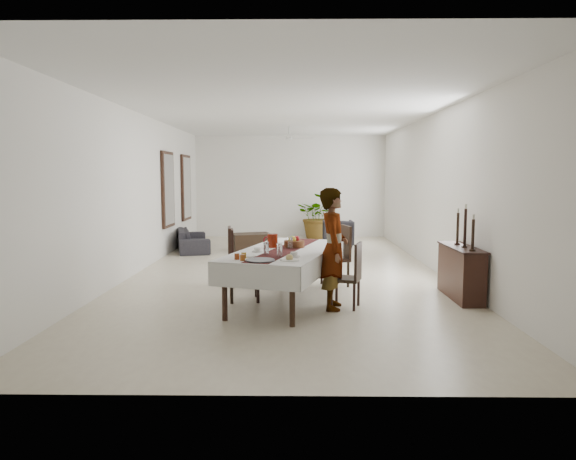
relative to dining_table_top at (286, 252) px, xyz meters
The scene contains 88 objects.
floor 2.72m from the dining_table_top, 90.33° to the left, with size 6.00×12.00×0.00m, color beige.
ceiling 3.56m from the dining_table_top, 90.33° to the left, with size 6.00×12.00×0.02m, color white.
wall_back 8.64m from the dining_table_top, 90.10° to the left, with size 6.00×0.02×3.20m, color white.
wall_front 3.49m from the dining_table_top, 90.26° to the right, with size 6.00×0.02×3.20m, color white.
wall_left 4.07m from the dining_table_top, 139.18° to the left, with size 0.02×12.00×3.20m, color white.
wall_right 4.05m from the dining_table_top, 41.10° to the left, with size 0.02×12.00×3.20m, color white.
dining_table_top is the anchor object (origin of this frame).
table_leg_fl 1.37m from the dining_table_top, 127.55° to the right, with size 0.07×0.07×0.75m, color black.
table_leg_fr 1.37m from the dining_table_top, 85.34° to the right, with size 0.07×0.07×0.75m, color black.
table_leg_bl 1.37m from the dining_table_top, 94.66° to the left, with size 0.07×0.07×0.75m, color black.
table_leg_br 1.37m from the dining_table_top, 52.45° to the left, with size 0.07×0.07×0.75m, color black.
tablecloth_top 0.03m from the dining_table_top, ahead, with size 1.26×2.76×0.01m, color white.
tablecloth_drape_left 0.64m from the dining_table_top, 163.56° to the left, with size 0.01×2.76×0.32m, color white.
tablecloth_drape_right 0.64m from the dining_table_top, 16.44° to the right, with size 0.01×2.76×0.32m, color white.
tablecloth_drape_near 1.38m from the dining_table_top, 106.44° to the right, with size 1.26×0.01×0.32m, color silver.
tablecloth_drape_far 1.38m from the dining_table_top, 73.56° to the left, with size 1.26×0.01×0.32m, color silver.
table_runner 0.04m from the dining_table_top, ahead, with size 0.37×2.68×0.00m, color #4F1716.
red_pitcher 0.34m from the dining_table_top, 132.60° to the left, with size 0.16×0.16×0.21m, color maroon.
pitcher_handle 0.42m from the dining_table_top, 139.44° to the left, with size 0.13×0.13×0.02m, color maroon.
wine_glass_near 0.72m from the dining_table_top, 95.98° to the right, with size 0.07×0.07×0.18m, color white.
wine_glass_mid 0.61m from the dining_table_top, 116.75° to the right, with size 0.07×0.07×0.18m, color silver.
wine_glass_far 0.15m from the dining_table_top, 28.56° to the left, with size 0.07×0.07×0.18m, color white.
teacup_right 0.72m from the dining_table_top, 79.88° to the right, with size 0.10×0.10×0.06m, color silver.
saucer_right 0.72m from the dining_table_top, 79.88° to the right, with size 0.16×0.16×0.01m, color white.
teacup_left 0.50m from the dining_table_top, 147.04° to the right, with size 0.10×0.10×0.06m, color white.
saucer_left 0.50m from the dining_table_top, 147.04° to the right, with size 0.16×0.16×0.01m, color silver.
plate_near_right 1.03m from the dining_table_top, 86.30° to the right, with size 0.26×0.26×0.02m, color white.
bread_near_right 1.03m from the dining_table_top, 86.30° to the right, with size 0.10×0.10×0.10m, color #D7B968.
plate_near_left 0.87m from the dining_table_top, 128.24° to the right, with size 0.26×0.26×0.02m, color white.
plate_far_left 0.68m from the dining_table_top, 103.75° to the left, with size 0.26×0.26×0.02m, color white.
serving_tray 1.13m from the dining_table_top, 106.44° to the right, with size 0.39×0.39×0.02m, color #3E3E43.
jam_jar_a 1.18m from the dining_table_top, 117.95° to the right, with size 0.07×0.07×0.08m, color #964915.
jam_jar_b 1.15m from the dining_table_top, 123.86° to the right, with size 0.07×0.07×0.08m, color #8E3714.
jam_jar_c 1.03m from the dining_table_top, 122.80° to the right, with size 0.07×0.07×0.08m, color #936315.
fruit_basket 0.29m from the dining_table_top, 62.25° to the left, with size 0.32×0.32×0.11m, color brown.
fruit_red 0.35m from the dining_table_top, 57.06° to the left, with size 0.10×0.10×0.10m, color maroon.
fruit_green 0.35m from the dining_table_top, 71.51° to the left, with size 0.09×0.09×0.09m, color olive.
fruit_yellow 0.28m from the dining_table_top, 59.52° to the left, with size 0.09×0.09×0.09m, color gold.
chair_right_near_seat 1.00m from the dining_table_top, 20.03° to the right, with size 0.41×0.41×0.05m, color black.
chair_right_near_leg_fl 1.26m from the dining_table_top, 28.23° to the right, with size 0.04×0.04×0.40m, color black.
chair_right_near_leg_fr 1.25m from the dining_table_top, 11.01° to the right, with size 0.04×0.04×0.40m, color black.
chair_right_near_leg_bl 0.98m from the dining_table_top, 32.67° to the right, with size 0.04×0.04×0.40m, color black.
chair_right_near_leg_br 0.97m from the dining_table_top, ahead, with size 0.04×0.04×0.40m, color black.
chair_right_near_back 1.12m from the dining_table_top, 19.63° to the right, with size 0.41×0.04×0.52m, color black.
chair_right_far_seat 1.50m from the dining_table_top, 55.00° to the left, with size 0.45×0.45×0.05m, color black.
chair_right_far_leg_fl 1.61m from the dining_table_top, 45.11° to the left, with size 0.04×0.04×0.44m, color black.
chair_right_far_leg_fr 1.82m from the dining_table_top, 55.64° to the left, with size 0.04×0.04×0.44m, color black.
chair_right_far_leg_bl 1.33m from the dining_table_top, 54.10° to the left, with size 0.04×0.04×0.44m, color black.
chair_right_far_leg_br 1.57m from the dining_table_top, 65.16° to the left, with size 0.04×0.04×0.44m, color black.
chair_right_far_back 1.63m from the dining_table_top, 50.30° to the left, with size 0.45×0.04×0.57m, color black.
chair_left_near_seat 0.71m from the dining_table_top, behind, with size 0.49×0.49×0.06m, color black.
chair_left_near_leg_fl 1.06m from the dining_table_top, 163.16° to the left, with size 0.05×0.05×0.48m, color black.
chair_left_near_leg_fr 0.99m from the dining_table_top, behind, with size 0.05×0.05×0.48m, color black.
chair_left_near_leg_bl 0.79m from the dining_table_top, 146.27° to the left, with size 0.05×0.05×0.48m, color black.
chair_left_near_leg_br 0.69m from the dining_table_top, behind, with size 0.05×0.05×0.48m, color black.
chair_left_near_back 0.87m from the dining_table_top, behind, with size 0.49×0.04×0.62m, color black.
chair_left_far_seat 1.45m from the dining_table_top, 123.15° to the left, with size 0.43×0.43×0.05m, color black.
chair_left_far_leg_fl 1.74m from the dining_table_top, 126.14° to the left, with size 0.04×0.04×0.42m, color black.
chair_left_far_leg_fr 1.46m from the dining_table_top, 133.02° to the left, with size 0.04×0.04×0.42m, color black.
chair_left_far_leg_bl 1.62m from the dining_table_top, 114.39° to the left, with size 0.04×0.04×0.42m, color black.
chair_left_far_leg_br 1.31m from the dining_table_top, 118.99° to the left, with size 0.04×0.04×0.42m, color black.
chair_left_far_back 1.50m from the dining_table_top, 129.87° to the left, with size 0.43×0.04×0.54m, color black.
woman 0.80m from the dining_table_top, 28.45° to the right, with size 0.64×0.42×1.76m, color gray.
sideboard_body 2.81m from the dining_table_top, ahead, with size 0.35×1.33×0.80m, color black.
sideboard_top 2.78m from the dining_table_top, ahead, with size 0.39×1.38×0.03m, color black.
candlestick_near_base 2.77m from the dining_table_top, ahead, with size 0.09×0.09×0.03m, color black.
candlestick_near_shaft 2.79m from the dining_table_top, ahead, with size 0.04×0.04×0.44m, color black.
candlestick_near_candle 2.83m from the dining_table_top, ahead, with size 0.03×0.03×0.07m, color beige.
candlestick_mid_base 2.77m from the dining_table_top, ahead, with size 0.09×0.09×0.03m, color black.
candlestick_mid_shaft 2.79m from the dining_table_top, ahead, with size 0.04×0.04×0.58m, color black.
candlestick_mid_candle 2.85m from the dining_table_top, ahead, with size 0.03×0.03×0.07m, color beige.
candlestick_far_base 2.81m from the dining_table_top, 10.69° to the left, with size 0.09×0.09×0.03m, color black.
candlestick_far_shaft 2.83m from the dining_table_top, 10.69° to the left, with size 0.04×0.04×0.49m, color black.
candlestick_far_candle 2.88m from the dining_table_top, 10.69° to the left, with size 0.03×0.03×0.07m, color beige.
sofa 6.03m from the dining_table_top, 114.71° to the left, with size 1.92×0.75×0.56m, color #2B292E.
armchair 6.31m from the dining_table_top, 77.98° to the left, with size 0.80×0.82×0.75m, color #28262B.
coffee_table 5.63m from the dining_table_top, 100.37° to the left, with size 0.99×0.66×0.44m, color black.
potted_plant 8.15m from the dining_table_top, 84.02° to the left, with size 1.26×1.10×1.40m, color #326227.
mirror_frame_near 5.71m from the dining_table_top, 121.77° to the left, with size 0.06×1.05×1.85m, color black.
mirror_glass_near 5.69m from the dining_table_top, 121.47° to the left, with size 0.01×0.90×1.70m, color silver.
mirror_frame_far 7.56m from the dining_table_top, 113.31° to the left, with size 0.06×1.05×1.85m, color black.
mirror_glass_far 7.55m from the dining_table_top, 113.07° to the left, with size 0.01×0.90×1.70m, color silver.
fan_rod 6.07m from the dining_table_top, 90.15° to the left, with size 0.04×0.04×0.20m, color silver.
fan_hub 5.99m from the dining_table_top, 90.15° to the left, with size 0.16×0.16×0.08m, color white.
fan_blade_n 6.32m from the dining_table_top, 90.15° to the left, with size 0.10×0.55×0.01m, color silver.
fan_blade_s 5.67m from the dining_table_top, 90.17° to the left, with size 0.10×0.55×0.01m, color silver.
fan_blade_e 6.00m from the dining_table_top, 86.58° to the left, with size 0.55×0.10×0.01m, color silver.
fan_blade_w 6.00m from the dining_table_top, 93.73° to the left, with size 0.55×0.10×0.01m, color silver.
Camera 1 is at (0.15, -10.34, 1.93)m, focal length 32.00 mm.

